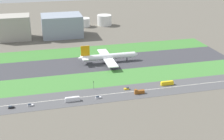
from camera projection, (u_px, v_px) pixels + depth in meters
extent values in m
plane|color=#5B564C|center=(100.00, 63.00, 320.02)|extent=(800.00, 800.00, 0.00)
cube|color=#38383D|center=(100.00, 63.00, 320.00)|extent=(280.00, 46.00, 0.10)
cube|color=#3D7A33|center=(92.00, 51.00, 356.84)|extent=(280.00, 36.00, 0.10)
cube|color=#427F38|center=(109.00, 78.00, 283.17)|extent=(280.00, 36.00, 0.10)
cube|color=#4C4C4F|center=(118.00, 93.00, 254.42)|extent=(280.00, 28.00, 0.10)
cube|color=silver|center=(118.00, 93.00, 254.40)|extent=(266.00, 0.50, 0.01)
cylinder|color=white|center=(109.00, 56.00, 319.92)|extent=(56.00, 6.00, 6.00)
cone|color=white|center=(136.00, 54.00, 326.69)|extent=(4.00, 5.70, 5.70)
cone|color=white|center=(80.00, 58.00, 312.73)|extent=(5.00, 5.40, 5.40)
cube|color=orange|center=(85.00, 51.00, 311.26)|extent=(9.00, 0.80, 11.00)
cube|color=white|center=(84.00, 58.00, 313.67)|extent=(6.00, 16.00, 0.60)
cube|color=white|center=(104.00, 53.00, 333.39)|extent=(10.00, 26.00, 1.00)
cylinder|color=gray|center=(106.00, 57.00, 329.06)|extent=(5.00, 3.20, 3.20)
cube|color=white|center=(111.00, 63.00, 306.44)|extent=(10.00, 26.00, 1.00)
cylinder|color=gray|center=(110.00, 63.00, 312.88)|extent=(5.00, 3.20, 3.20)
cylinder|color=black|center=(127.00, 59.00, 326.07)|extent=(1.00, 1.00, 3.20)
cylinder|color=black|center=(105.00, 60.00, 323.89)|extent=(1.00, 1.00, 3.20)
cylinder|color=black|center=(106.00, 62.00, 317.60)|extent=(1.00, 1.00, 3.20)
cube|color=brown|center=(139.00, 92.00, 253.21)|extent=(8.40, 2.50, 2.80)
cube|color=brown|center=(136.00, 90.00, 251.73)|extent=(2.00, 2.30, 1.20)
cube|color=silver|center=(98.00, 97.00, 245.71)|extent=(4.40, 1.80, 1.10)
cube|color=#333D4C|center=(97.00, 96.00, 245.15)|extent=(2.20, 1.66, 0.90)
cube|color=silver|center=(30.00, 105.00, 233.74)|extent=(4.40, 1.80, 1.10)
cube|color=#333D4C|center=(29.00, 104.00, 233.18)|extent=(2.20, 1.66, 0.90)
cube|color=silver|center=(72.00, 99.00, 240.64)|extent=(11.60, 2.50, 3.00)
cube|color=silver|center=(72.00, 97.00, 239.96)|extent=(10.80, 2.30, 0.50)
cube|color=yellow|center=(127.00, 89.00, 260.69)|extent=(4.40, 1.80, 1.10)
cube|color=#333D4C|center=(127.00, 88.00, 260.50)|extent=(2.20, 1.66, 0.90)
cube|color=yellow|center=(167.00, 83.00, 268.73)|extent=(11.60, 2.50, 3.00)
cube|color=yellow|center=(167.00, 82.00, 268.09)|extent=(10.80, 2.30, 0.50)
cube|color=black|center=(11.00, 107.00, 230.58)|extent=(4.40, 1.80, 1.10)
cube|color=#333D4C|center=(10.00, 106.00, 230.02)|extent=(2.20, 1.66, 0.90)
cylinder|color=#4C4C51|center=(94.00, 86.00, 260.86)|extent=(0.24, 0.24, 6.00)
cube|color=black|center=(93.00, 82.00, 259.51)|extent=(0.36, 0.36, 1.20)
sphere|color=#19D826|center=(94.00, 82.00, 259.21)|extent=(0.24, 0.24, 0.24)
cube|color=#9E998E|center=(13.00, 27.00, 396.30)|extent=(43.08, 30.91, 30.93)
cube|color=gray|center=(62.00, 25.00, 410.79)|extent=(52.69, 39.95, 28.79)
cylinder|color=silver|center=(84.00, 22.00, 462.61)|extent=(17.79, 17.79, 12.77)
cylinder|color=silver|center=(104.00, 20.00, 469.18)|extent=(21.73, 21.73, 15.74)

